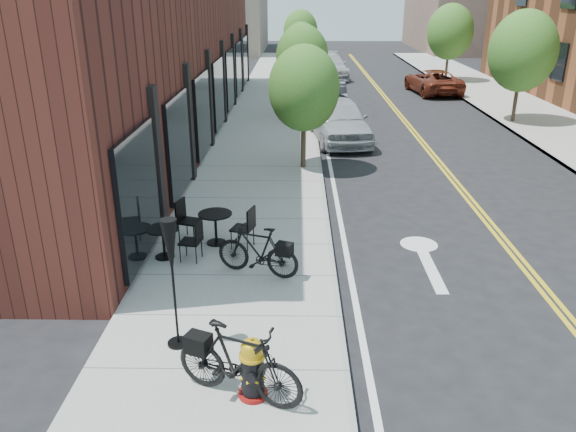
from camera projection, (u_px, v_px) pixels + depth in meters
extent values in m
plane|color=black|center=(342.00, 322.00, 9.80)|extent=(120.00, 120.00, 0.00)
cube|color=#9E9B93|center=(262.00, 159.00, 19.08)|extent=(4.00, 70.00, 0.12)
cube|color=#461C16|center=(150.00, 44.00, 21.58)|extent=(5.00, 28.00, 7.00)
cylinder|color=#382B1E|center=(303.00, 142.00, 17.81)|extent=(0.16, 0.16, 1.61)
ellipsoid|color=#25621F|center=(304.00, 88.00, 17.19)|extent=(2.20, 2.20, 2.64)
cylinder|color=#382B1E|center=(302.00, 97.00, 25.22)|extent=(0.16, 0.16, 1.68)
ellipsoid|color=#25621F|center=(302.00, 56.00, 24.57)|extent=(2.30, 2.30, 2.76)
cylinder|color=#382B1E|center=(301.00, 74.00, 32.67)|extent=(0.16, 0.16, 1.57)
ellipsoid|color=#25621F|center=(301.00, 45.00, 32.06)|extent=(2.10, 2.10, 2.52)
cylinder|color=#382B1E|center=(300.00, 58.00, 40.06)|extent=(0.16, 0.16, 1.71)
ellipsoid|color=#25621F|center=(301.00, 31.00, 39.39)|extent=(2.40, 2.40, 2.88)
cylinder|color=#382B1E|center=(515.00, 100.00, 24.13)|extent=(0.16, 0.16, 1.82)
ellipsoid|color=#25621F|center=(523.00, 51.00, 23.38)|extent=(2.80, 2.80, 3.36)
cylinder|color=#382B1E|center=(447.00, 66.00, 35.27)|extent=(0.16, 0.16, 1.82)
ellipsoid|color=#25621F|center=(450.00, 32.00, 34.51)|extent=(2.80, 2.80, 3.36)
cylinder|color=maroon|center=(253.00, 394.00, 7.83)|extent=(0.52, 0.52, 0.06)
cylinder|color=black|center=(253.00, 375.00, 7.72)|extent=(0.41, 0.41, 0.62)
cylinder|color=#C49512|center=(252.00, 356.00, 7.60)|extent=(0.46, 0.46, 0.04)
cylinder|color=#C49512|center=(252.00, 351.00, 7.57)|extent=(0.39, 0.39, 0.14)
ellipsoid|color=#C49512|center=(252.00, 346.00, 7.54)|extent=(0.38, 0.38, 0.18)
cylinder|color=#C49512|center=(252.00, 340.00, 7.50)|extent=(0.07, 0.07, 0.06)
imported|color=black|center=(258.00, 251.00, 11.03)|extent=(1.78, 1.04, 1.03)
imported|color=black|center=(239.00, 363.00, 7.60)|extent=(1.97, 1.23, 1.15)
cylinder|color=black|center=(165.00, 257.00, 11.91)|extent=(0.47, 0.47, 0.03)
cylinder|color=black|center=(164.00, 243.00, 11.80)|extent=(0.06, 0.06, 0.64)
cylinder|color=black|center=(162.00, 229.00, 11.67)|extent=(0.81, 0.81, 0.03)
cylinder|color=black|center=(217.00, 242.00, 12.59)|extent=(0.54, 0.54, 0.03)
cylinder|color=black|center=(216.00, 228.00, 12.46)|extent=(0.07, 0.07, 0.69)
cylinder|color=black|center=(215.00, 214.00, 12.33)|extent=(0.94, 0.94, 0.03)
cylinder|color=black|center=(179.00, 343.00, 8.98)|extent=(0.35, 0.35, 0.04)
cylinder|color=black|center=(174.00, 285.00, 8.60)|extent=(0.04, 0.04, 2.08)
cone|color=black|center=(170.00, 248.00, 8.36)|extent=(0.25, 0.25, 0.92)
imported|color=#A7ABB0|center=(339.00, 120.00, 21.36)|extent=(2.50, 5.01, 1.64)
imported|color=black|center=(330.00, 96.00, 27.13)|extent=(1.50, 4.16, 1.36)
imported|color=#B2B2B7|center=(328.00, 66.00, 37.03)|extent=(2.64, 5.60, 1.58)
imported|color=maroon|center=(433.00, 81.00, 31.51)|extent=(2.76, 5.03, 1.34)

